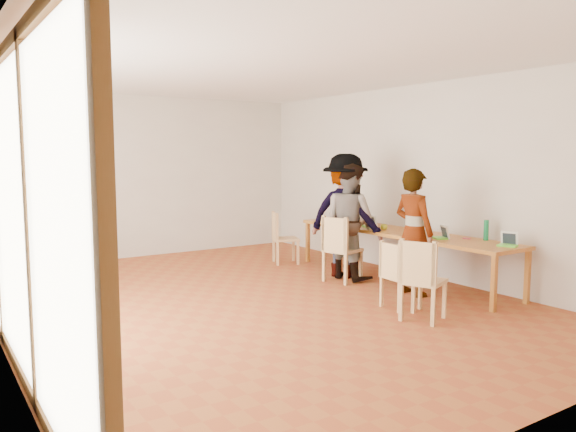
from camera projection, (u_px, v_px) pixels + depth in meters
name	position (u px, v px, depth m)	size (l,w,h in m)	color
ground	(255.00, 301.00, 7.35)	(8.00, 8.00, 0.00)	#9E5226
wall_back	(147.00, 176.00, 10.49)	(6.00, 0.10, 3.00)	beige
wall_front	(546.00, 215.00, 3.87)	(6.00, 0.10, 3.00)	beige
wall_right	(419.00, 181.00, 8.83)	(0.10, 8.00, 3.00)	beige
ceiling	(254.00, 65.00, 7.01)	(6.00, 8.00, 0.04)	white
communal_table	(400.00, 234.00, 8.56)	(0.80, 4.00, 0.75)	#B37427
side_table	(52.00, 237.00, 8.44)	(0.90, 0.90, 0.75)	#B37427
chair_near	(420.00, 272.00, 6.38)	(0.58, 0.58, 0.51)	tan
chair_mid	(396.00, 268.00, 6.92)	(0.41, 0.41, 0.45)	tan
chair_far	(339.00, 242.00, 8.37)	(0.58, 0.58, 0.53)	tan
chair_empty	(280.00, 232.00, 9.82)	(0.54, 0.54, 0.48)	tan
chair_spare	(55.00, 261.00, 7.31)	(0.49, 0.49, 0.46)	tan
person_near	(414.00, 232.00, 7.61)	(0.63, 0.41, 1.73)	gray
person_mid	(350.00, 221.00, 8.63)	(0.86, 0.67, 1.78)	gray
person_far	(345.00, 216.00, 8.74)	(1.24, 0.71, 1.92)	gray
laptop_near	(508.00, 242.00, 7.14)	(0.26, 0.27, 0.19)	#66DB37
laptop_mid	(442.00, 235.00, 7.77)	(0.26, 0.27, 0.19)	#66DB37
laptop_far	(371.00, 224.00, 8.98)	(0.27, 0.28, 0.19)	#66DB37
yellow_mug	(384.00, 227.00, 8.64)	(0.11, 0.11, 0.09)	gold
green_bottle	(486.00, 230.00, 7.61)	(0.07, 0.07, 0.28)	#147E44
clear_glass	(342.00, 220.00, 9.58)	(0.07, 0.07, 0.09)	silver
condiment_cup	(329.00, 219.00, 9.84)	(0.08, 0.08, 0.06)	white
pink_phone	(467.00, 238.00, 7.75)	(0.05, 0.10, 0.01)	#D34162
black_pouch	(352.00, 218.00, 9.88)	(0.16, 0.26, 0.09)	black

